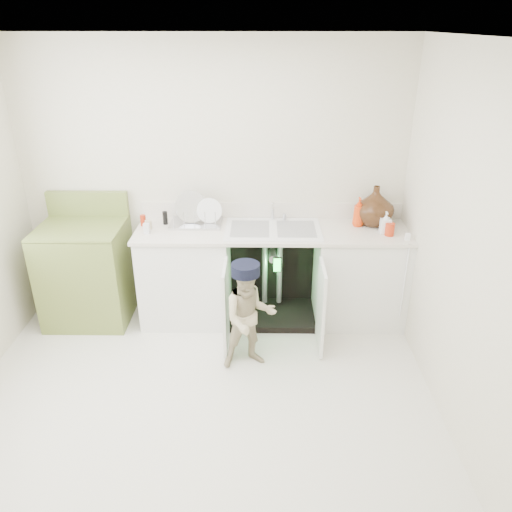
{
  "coord_description": "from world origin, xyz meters",
  "views": [
    {
      "loc": [
        0.45,
        -2.9,
        2.58
      ],
      "look_at": [
        0.4,
        0.7,
        0.88
      ],
      "focal_mm": 35.0,
      "sensor_mm": 36.0,
      "label": 1
    }
  ],
  "objects": [
    {
      "name": "avocado_stove",
      "position": [
        -1.17,
        1.18,
        0.48
      ],
      "size": [
        0.75,
        0.65,
        1.16
      ],
      "color": "olive",
      "rests_on": "ground"
    },
    {
      "name": "counter_run",
      "position": [
        0.59,
        1.21,
        0.48
      ],
      "size": [
        2.44,
        1.02,
        1.26
      ],
      "color": "white",
      "rests_on": "ground"
    },
    {
      "name": "room_shell",
      "position": [
        0.0,
        0.0,
        1.25
      ],
      "size": [
        6.0,
        5.5,
        1.26
      ],
      "color": "beige",
      "rests_on": "ground"
    },
    {
      "name": "repair_worker",
      "position": [
        0.35,
        0.46,
        0.46
      ],
      "size": [
        0.51,
        0.62,
        0.91
      ],
      "rotation": [
        0.0,
        0.0,
        0.24
      ],
      "color": "beige",
      "rests_on": "ground"
    },
    {
      "name": "ground",
      "position": [
        0.0,
        0.0,
        0.0
      ],
      "size": [
        3.5,
        3.5,
        0.0
      ],
      "primitive_type": "plane",
      "color": "beige",
      "rests_on": "ground"
    }
  ]
}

